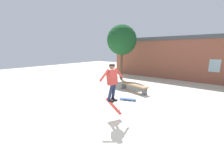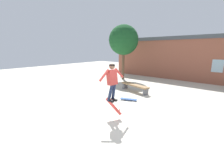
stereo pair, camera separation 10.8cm
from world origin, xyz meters
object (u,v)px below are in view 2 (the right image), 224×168
at_px(park_bench, 135,86).
at_px(skateboard_flipping, 114,106).
at_px(tree_left, 124,40).
at_px(skateboard_resting, 129,99).
at_px(skater, 112,79).

distance_m(park_bench, skateboard_flipping, 3.80).
distance_m(tree_left, skateboard_resting, 6.39).
height_order(tree_left, skateboard_flipping, tree_left).
height_order(skater, skateboard_resting, skater).
distance_m(skater, skateboard_flipping, 1.03).
height_order(skateboard_flipping, skateboard_resting, skateboard_flipping).
bearing_deg(tree_left, skater, -57.39).
bearing_deg(tree_left, park_bench, -43.92).
bearing_deg(skateboard_flipping, park_bench, 92.47).
bearing_deg(park_bench, tree_left, 149.69).
distance_m(skateboard_flipping, skateboard_resting, 2.15).
distance_m(park_bench, skater, 3.92).
height_order(tree_left, park_bench, tree_left).
bearing_deg(skater, park_bench, 114.95).
bearing_deg(skater, skateboard_flipping, -5.82).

